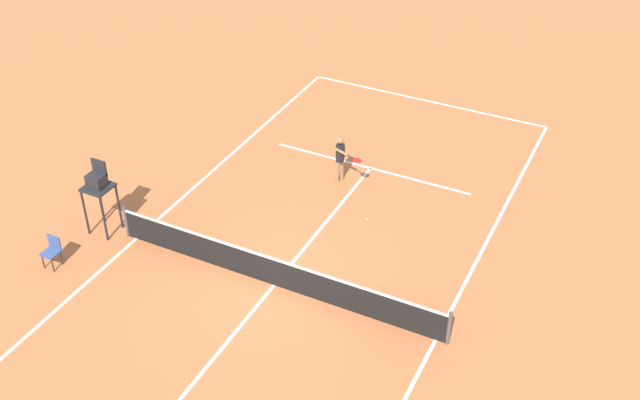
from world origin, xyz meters
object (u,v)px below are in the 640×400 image
umpire_chair (98,186)px  courtside_chair_near (52,250)px  tennis_ball (367,219)px  player_serving (341,156)px

umpire_chair → courtside_chair_near: 2.25m
tennis_ball → umpire_chair: umpire_chair is taller
player_serving → tennis_ball: bearing=66.7°
player_serving → tennis_ball: 2.50m
courtside_chair_near → umpire_chair: bearing=-97.2°
player_serving → courtside_chair_near: (5.48, 7.57, -0.44)m
player_serving → umpire_chair: bearing=-22.8°
player_serving → tennis_ball: player_serving is taller
player_serving → tennis_ball: (-1.68, 1.59, -0.94)m
tennis_ball → courtside_chair_near: 9.33m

